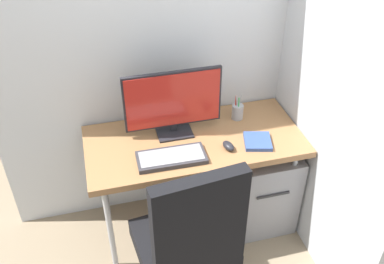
{
  "coord_description": "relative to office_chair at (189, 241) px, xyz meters",
  "views": [
    {
      "loc": [
        -0.55,
        -2.03,
        2.36
      ],
      "look_at": [
        -0.03,
        -0.06,
        0.85
      ],
      "focal_mm": 40.53,
      "sensor_mm": 36.0,
      "label": 1
    }
  ],
  "objects": [
    {
      "name": "ground_plane",
      "position": [
        0.19,
        0.62,
        -0.59
      ],
      "size": [
        8.0,
        8.0,
        0.0
      ],
      "primitive_type": "plane",
      "color": "gray"
    },
    {
      "name": "wall_back",
      "position": [
        0.19,
        0.96,
        0.81
      ],
      "size": [
        2.38,
        0.04,
        2.8
      ],
      "primitive_type": "cube",
      "color": "silver",
      "rests_on": "ground_plane"
    },
    {
      "name": "wall_side_right",
      "position": [
        0.89,
        0.47,
        0.81
      ],
      "size": [
        0.04,
        1.67,
        2.8
      ],
      "primitive_type": "cube",
      "color": "silver",
      "rests_on": "ground_plane"
    },
    {
      "name": "desk",
      "position": [
        0.19,
        0.62,
        0.11
      ],
      "size": [
        1.32,
        0.62,
        0.75
      ],
      "color": "#996B42",
      "rests_on": "ground_plane"
    },
    {
      "name": "office_chair",
      "position": [
        0.0,
        0.0,
        0.0
      ],
      "size": [
        0.57,
        0.57,
        1.14
      ],
      "color": "black",
      "rests_on": "ground_plane"
    },
    {
      "name": "filing_cabinet",
      "position": [
        0.63,
        0.62,
        -0.28
      ],
      "size": [
        0.44,
        0.54,
        0.61
      ],
      "color": "gray",
      "rests_on": "ground_plane"
    },
    {
      "name": "monitor",
      "position": [
        0.09,
        0.73,
        0.39
      ],
      "size": [
        0.59,
        0.17,
        0.42
      ],
      "color": "black",
      "rests_on": "desk"
    },
    {
      "name": "keyboard",
      "position": [
        0.01,
        0.47,
        0.18
      ],
      "size": [
        0.4,
        0.19,
        0.03
      ],
      "color": "#333338",
      "rests_on": "desk"
    },
    {
      "name": "mouse",
      "position": [
        0.36,
        0.48,
        0.19
      ],
      "size": [
        0.07,
        0.11,
        0.04
      ],
      "primitive_type": "ellipsoid",
      "rotation": [
        0.0,
        0.0,
        0.24
      ],
      "color": "black",
      "rests_on": "desk"
    },
    {
      "name": "pen_holder",
      "position": [
        0.52,
        0.77,
        0.22
      ],
      "size": [
        0.07,
        0.07,
        0.17
      ],
      "color": "#9EA0A5",
      "rests_on": "desk"
    },
    {
      "name": "notebook",
      "position": [
        0.55,
        0.48,
        0.18
      ],
      "size": [
        0.2,
        0.21,
        0.03
      ],
      "primitive_type": "cube",
      "rotation": [
        0.0,
        0.0,
        -0.26
      ],
      "color": "#334C8C",
      "rests_on": "desk"
    }
  ]
}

